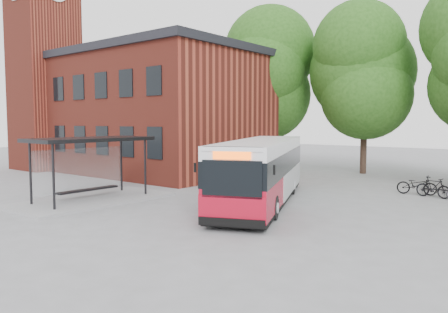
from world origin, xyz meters
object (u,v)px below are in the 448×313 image
Objects in this scene: bus_shelter at (92,169)px; bicycle_0 at (417,185)px; bicycle_1 at (433,187)px; city_bus at (262,172)px.

bus_shelter is 3.83× the size of bicycle_0.
bicycle_1 is at bearing -129.48° from bicycle_0.
bus_shelter is 15.84m from bicycle_1.
city_bus is at bearing 132.76° from bicycle_0.
city_bus is 5.99× the size of bicycle_0.
bus_shelter reaches higher than city_bus.
city_bus reaches higher than bicycle_1.
bicycle_0 is at bearing 45.50° from bus_shelter.
city_bus is at bearing 149.11° from bicycle_1.
bus_shelter reaches higher than bicycle_1.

